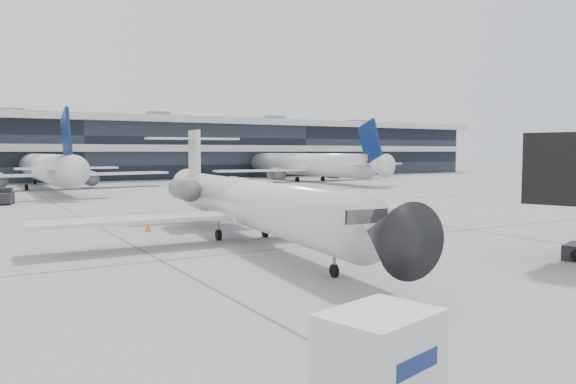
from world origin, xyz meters
TOP-DOWN VIEW (x-y plane):
  - ground at (0.00, 0.00)m, footprint 220.00×220.00m
  - terminal at (0.00, 82.00)m, footprint 170.00×22.00m
  - bg_jet_center at (-8.00, 55.00)m, footprint 32.00×40.00m
  - bg_jet_right at (32.00, 55.00)m, footprint 32.00×40.00m
  - regional_jet at (-4.13, 2.95)m, footprint 22.48×28.07m
  - cargo_uld at (-11.23, -16.72)m, footprint 2.82×2.36m
  - traffic_cone at (-7.82, 9.49)m, footprint 0.53×0.53m
  - far_tug at (-14.18, 33.91)m, footprint 1.95×2.67m

SIDE VIEW (x-z plane):
  - ground at x=0.00m, z-range 0.00..0.00m
  - bg_jet_center at x=-8.00m, z-range -4.80..4.80m
  - bg_jet_right at x=32.00m, z-range -4.80..4.80m
  - traffic_cone at x=-7.82m, z-range -0.02..0.58m
  - far_tug at x=-14.18m, z-range -0.08..1.45m
  - cargo_uld at x=-11.23m, z-range 0.01..2.00m
  - regional_jet at x=-4.13m, z-range -1.03..5.45m
  - terminal at x=0.00m, z-range 0.00..10.00m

